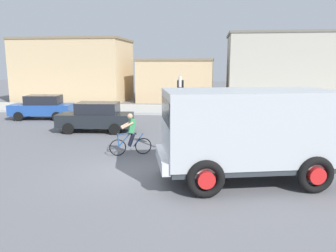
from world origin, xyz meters
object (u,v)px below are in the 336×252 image
at_px(cyclist, 131,134).
at_px(car_far_side, 296,117).
at_px(traffic_light_pole, 180,105).
at_px(truck_foreground, 247,129).
at_px(car_red_near, 96,117).
at_px(car_white_mid, 42,107).

relative_size(cyclist, car_far_side, 0.42).
distance_m(traffic_light_pole, car_far_side, 8.21).
height_order(cyclist, car_far_side, cyclist).
relative_size(truck_foreground, car_red_near, 1.42).
relative_size(car_white_mid, car_far_side, 1.02).
height_order(truck_foreground, car_red_near, truck_foreground).
relative_size(truck_foreground, car_far_side, 1.43).
distance_m(car_white_mid, car_far_side, 16.01).
xyz_separation_m(traffic_light_pole, car_red_near, (-5.03, 4.34, -1.25)).
bearing_deg(car_white_mid, car_far_side, -8.20).
xyz_separation_m(traffic_light_pole, car_far_side, (5.81, 5.66, -1.25)).
xyz_separation_m(cyclist, car_far_side, (7.80, 5.82, -0.05)).
bearing_deg(car_red_near, cyclist, -55.96).
relative_size(car_red_near, car_white_mid, 0.98).
bearing_deg(car_far_side, car_red_near, -173.05).
distance_m(truck_foreground, car_far_side, 9.06).
xyz_separation_m(traffic_light_pole, car_white_mid, (-10.04, 7.95, -1.25)).
bearing_deg(car_white_mid, car_red_near, -35.78).
xyz_separation_m(cyclist, traffic_light_pole, (1.99, 0.16, 1.20)).
bearing_deg(truck_foreground, car_red_near, 136.52).
distance_m(traffic_light_pole, car_white_mid, 12.86).
bearing_deg(cyclist, car_red_near, 124.04).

